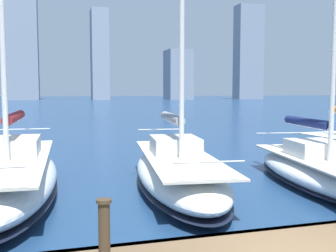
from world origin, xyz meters
TOP-DOWN VIEW (x-y plane):
  - city_skyline at (4.87, -160.29)m, footprint 167.84×18.87m
  - sailboat_navy at (-5.03, -6.17)m, footprint 3.88×8.60m
  - sailboat_grey at (-0.08, -7.04)m, footprint 3.68×9.12m
  - sailboat_maroon at (5.20, -7.45)m, footprint 2.97×9.56m
  - mooring_post at (3.07, -1.10)m, footprint 0.26×0.26m

SIDE VIEW (x-z plane):
  - sailboat_navy at x=-5.03m, z-range -5.23..6.47m
  - sailboat_grey at x=-0.08m, z-range -5.07..6.45m
  - sailboat_maroon at x=5.20m, z-range -5.68..7.15m
  - mooring_post at x=3.07m, z-range 0.62..1.53m
  - city_skyline at x=4.87m, z-range -5.39..48.51m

